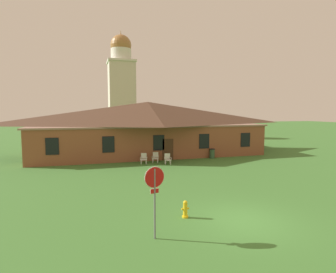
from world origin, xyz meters
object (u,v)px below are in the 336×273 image
Objects in this scene: stop_sign at (155,188)px; lawn_chair_near_door at (155,157)px; trash_bin at (212,153)px; lawn_chair_left_end at (168,159)px; fire_hydrant at (185,209)px; lawn_chair_by_porch at (144,158)px.

lawn_chair_near_door is (3.66, 14.93, -1.47)m from stop_sign.
stop_sign is 18.32m from trash_bin.
stop_sign is 2.89× the size of lawn_chair_left_end.
lawn_chair_near_door is at bearing 82.04° from fire_hydrant.
lawn_chair_by_porch and lawn_chair_left_end have the same top height.
stop_sign is 2.88m from fire_hydrant.
stop_sign reaches higher than lawn_chair_near_door.
lawn_chair_by_porch is at bearing 80.36° from stop_sign.
lawn_chair_near_door is 1.21× the size of fire_hydrant.
trash_bin is at bearing 6.02° from lawn_chair_by_porch.
lawn_chair_near_door is (1.17, 0.27, 0.00)m from lawn_chair_by_porch.
stop_sign is 14.94m from lawn_chair_by_porch.
stop_sign reaches higher than trash_bin.
lawn_chair_by_porch is 2.20m from lawn_chair_left_end.
fire_hydrant is 0.81× the size of trash_bin.
lawn_chair_by_porch is 7.32m from trash_bin.
stop_sign is 3.50× the size of fire_hydrant.
lawn_chair_near_door is 0.98× the size of trash_bin.
stop_sign is at bearing -108.14° from lawn_chair_left_end.
stop_sign is at bearing -122.34° from trash_bin.
trash_bin is (6.11, 0.50, -0.00)m from lawn_chair_near_door.
lawn_chair_left_end is 0.98× the size of trash_bin.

